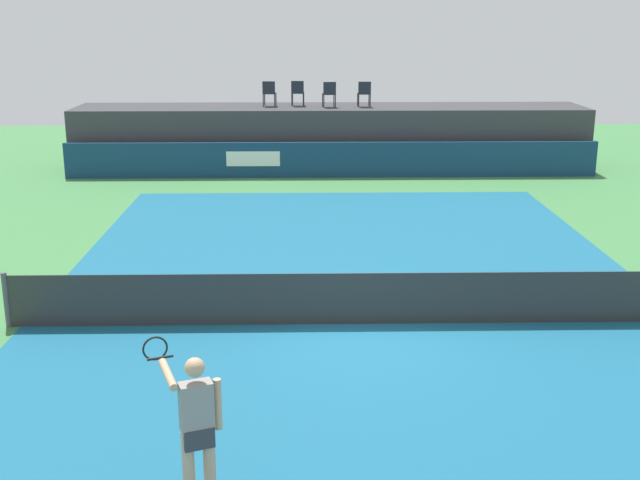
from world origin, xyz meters
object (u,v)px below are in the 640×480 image
object	(u,v)px
net_post_near	(6,300)
tennis_player	(196,425)
spectator_chair_right	(364,93)
spectator_chair_center	(329,93)
spectator_chair_left	(298,92)
tennis_ball	(459,290)
spectator_chair_far_left	(269,92)

from	to	relation	value
net_post_near	tennis_player	world-z (taller)	tennis_player
spectator_chair_right	net_post_near	distance (m)	16.93
spectator_chair_right	spectator_chair_center	bearing A→B (deg)	-174.56
spectator_chair_left	spectator_chair_right	size ratio (longest dim) A/B	1.00
spectator_chair_center	tennis_player	distance (m)	20.53
tennis_player	spectator_chair_center	bearing A→B (deg)	84.06
spectator_chair_right	net_post_near	world-z (taller)	spectator_chair_right
tennis_player	tennis_ball	xyz separation A→B (m)	(4.30, 7.09, -0.92)
tennis_ball	spectator_chair_right	bearing A→B (deg)	94.05
spectator_chair_center	net_post_near	distance (m)	16.32
spectator_chair_far_left	spectator_chair_right	distance (m)	3.34
spectator_chair_center	tennis_player	size ratio (longest dim) A/B	0.50
spectator_chair_right	tennis_player	world-z (taller)	spectator_chair_right
spectator_chair_far_left	spectator_chair_right	size ratio (longest dim) A/B	1.00
spectator_chair_left	net_post_near	distance (m)	16.37
spectator_chair_center	tennis_player	xyz separation A→B (m)	(-2.12, -20.35, -1.73)
spectator_chair_center	tennis_player	world-z (taller)	spectator_chair_center
spectator_chair_center	net_post_near	bearing A→B (deg)	-112.34
spectator_chair_far_left	spectator_chair_left	world-z (taller)	same
spectator_chair_left	spectator_chair_right	distance (m)	2.36
spectator_chair_far_left	net_post_near	world-z (taller)	spectator_chair_far_left
spectator_chair_left	spectator_chair_far_left	bearing A→B (deg)	-171.56
spectator_chair_center	net_post_near	xyz separation A→B (m)	(-6.15, -14.96, -2.19)
spectator_chair_left	tennis_player	distance (m)	20.91
spectator_chair_left	net_post_near	bearing A→B (deg)	-108.11
spectator_chair_left	tennis_ball	distance (m)	14.36
spectator_chair_center	spectator_chair_far_left	bearing A→B (deg)	171.52
spectator_chair_far_left	tennis_player	size ratio (longest dim) A/B	0.50
spectator_chair_center	tennis_ball	xyz separation A→B (m)	(2.18, -13.26, -2.66)
net_post_near	spectator_chair_right	bearing A→B (deg)	63.92
net_post_near	spectator_chair_center	bearing A→B (deg)	67.66
spectator_chair_center	net_post_near	world-z (taller)	spectator_chair_center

